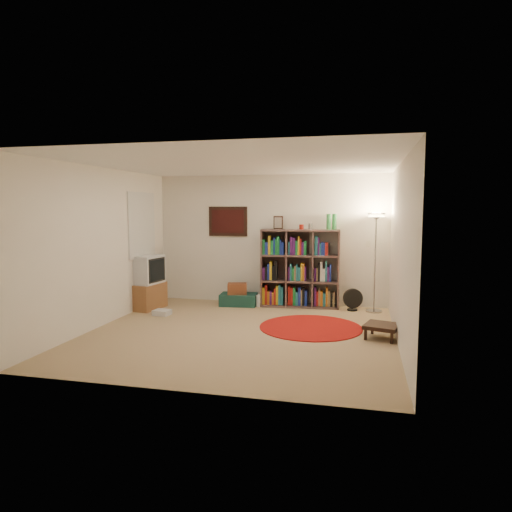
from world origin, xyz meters
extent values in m
cube|color=#9B7F5B|center=(0.00, 0.00, -0.01)|extent=(4.50, 4.50, 0.02)
cube|color=white|center=(0.00, 0.00, 2.51)|extent=(4.50, 4.50, 0.02)
cube|color=silver|center=(0.00, 2.26, 1.25)|extent=(4.50, 0.02, 2.50)
cube|color=silver|center=(0.00, -2.26, 1.25)|extent=(4.50, 0.02, 2.50)
cube|color=silver|center=(-2.26, 0.00, 1.25)|extent=(0.02, 4.50, 2.50)
cube|color=silver|center=(2.26, 0.00, 1.25)|extent=(0.02, 4.50, 2.50)
cube|color=black|center=(-0.85, 2.23, 1.60)|extent=(0.78, 0.04, 0.58)
cube|color=#3F0D0C|center=(-0.85, 2.21, 1.60)|extent=(0.66, 0.01, 0.46)
cube|color=white|center=(-2.23, 1.30, 1.55)|extent=(0.03, 1.00, 1.20)
cube|color=beige|center=(1.85, 2.24, 1.20)|extent=(0.08, 0.01, 0.12)
cube|color=brown|center=(0.61, 2.05, 0.02)|extent=(1.49, 0.52, 0.03)
cube|color=brown|center=(0.61, 2.05, 1.45)|extent=(1.49, 0.52, 0.03)
cube|color=brown|center=(-0.10, 2.00, 0.73)|extent=(0.06, 0.42, 1.46)
cube|color=brown|center=(1.33, 2.10, 0.73)|extent=(0.06, 0.42, 1.46)
cube|color=brown|center=(0.60, 2.25, 0.73)|extent=(1.46, 0.13, 1.46)
cube|color=brown|center=(0.37, 2.03, 0.73)|extent=(0.06, 0.40, 1.40)
cube|color=brown|center=(0.85, 2.07, 0.73)|extent=(0.06, 0.40, 1.40)
cube|color=brown|center=(0.61, 2.05, 0.49)|extent=(1.42, 0.50, 0.03)
cube|color=brown|center=(0.61, 2.05, 0.97)|extent=(1.42, 0.50, 0.03)
cube|color=gold|center=(-0.06, 1.96, 0.19)|extent=(0.06, 0.17, 0.32)
cube|color=#A21C17|center=(-0.01, 1.96, 0.22)|extent=(0.05, 0.17, 0.37)
cube|color=#B96317|center=(0.03, 1.97, 0.16)|extent=(0.05, 0.17, 0.25)
cube|color=#48175C|center=(0.08, 1.97, 0.16)|extent=(0.05, 0.17, 0.25)
cube|color=#B96317|center=(0.12, 1.97, 0.15)|extent=(0.05, 0.17, 0.23)
cube|color=#A21C17|center=(0.15, 1.98, 0.19)|extent=(0.05, 0.17, 0.31)
cube|color=gold|center=(0.20, 1.98, 0.22)|extent=(0.05, 0.17, 0.36)
cube|color=#226F7F|center=(0.24, 1.98, 0.22)|extent=(0.06, 0.17, 0.37)
cube|color=#226F7F|center=(0.29, 1.98, 0.21)|extent=(0.06, 0.17, 0.34)
cube|color=#48175C|center=(-0.06, 1.96, 0.63)|extent=(0.06, 0.17, 0.23)
cube|color=black|center=(-0.01, 1.96, 0.64)|extent=(0.05, 0.17, 0.26)
cube|color=navy|center=(0.03, 1.97, 0.66)|extent=(0.05, 0.17, 0.30)
cube|color=gold|center=(0.07, 1.97, 0.68)|extent=(0.05, 0.17, 0.35)
cube|color=black|center=(0.12, 1.97, 0.64)|extent=(0.06, 0.17, 0.27)
cube|color=black|center=(0.17, 1.98, 0.69)|extent=(0.06, 0.17, 0.36)
cube|color=#177332|center=(-0.06, 1.96, 1.13)|extent=(0.06, 0.17, 0.29)
cube|color=navy|center=(-0.01, 1.96, 1.10)|extent=(0.06, 0.17, 0.24)
cube|color=gold|center=(0.04, 1.97, 1.16)|extent=(0.06, 0.17, 0.36)
cube|color=#177332|center=(0.09, 1.97, 1.12)|extent=(0.06, 0.17, 0.28)
cube|color=navy|center=(0.14, 1.97, 1.15)|extent=(0.04, 0.17, 0.33)
cube|color=#177332|center=(0.17, 1.98, 1.13)|extent=(0.04, 0.17, 0.30)
cube|color=#177332|center=(0.21, 1.98, 1.16)|extent=(0.06, 0.17, 0.35)
cube|color=navy|center=(0.25, 1.98, 1.12)|extent=(0.04, 0.17, 0.29)
cube|color=navy|center=(0.29, 1.99, 1.10)|extent=(0.06, 0.17, 0.24)
cube|color=#A21C17|center=(0.42, 1.99, 0.22)|extent=(0.05, 0.17, 0.36)
cube|color=#A21C17|center=(0.47, 2.00, 0.20)|extent=(0.05, 0.17, 0.33)
cube|color=#177332|center=(0.52, 2.00, 0.20)|extent=(0.06, 0.17, 0.33)
cube|color=#226F7F|center=(0.57, 2.01, 0.16)|extent=(0.05, 0.17, 0.25)
cube|color=navy|center=(0.62, 2.01, 0.21)|extent=(0.06, 0.17, 0.34)
cube|color=olive|center=(0.66, 2.01, 0.19)|extent=(0.04, 0.17, 0.30)
cube|color=black|center=(0.69, 2.01, 0.20)|extent=(0.05, 0.17, 0.34)
cube|color=navy|center=(0.74, 2.02, 0.18)|extent=(0.06, 0.17, 0.28)
cube|color=#48175C|center=(0.42, 1.99, 0.63)|extent=(0.04, 0.17, 0.25)
cube|color=#226F7F|center=(0.45, 2.00, 0.66)|extent=(0.05, 0.17, 0.31)
cube|color=#177332|center=(0.49, 2.00, 0.63)|extent=(0.05, 0.17, 0.24)
cube|color=olive|center=(0.53, 2.00, 0.65)|extent=(0.04, 0.17, 0.28)
cube|color=#226F7F|center=(0.56, 2.01, 0.66)|extent=(0.04, 0.17, 0.30)
cube|color=#226F7F|center=(0.61, 2.01, 0.63)|extent=(0.06, 0.17, 0.25)
cube|color=gold|center=(0.65, 2.01, 0.67)|extent=(0.04, 0.17, 0.33)
cube|color=#B96317|center=(0.69, 2.01, 0.67)|extent=(0.05, 0.17, 0.32)
cube|color=#48175C|center=(0.72, 2.02, 0.64)|extent=(0.04, 0.17, 0.27)
cube|color=#226F7F|center=(0.42, 1.99, 1.11)|extent=(0.04, 0.17, 0.25)
cube|color=#48175C|center=(0.46, 2.00, 1.15)|extent=(0.06, 0.17, 0.35)
cube|color=#48175C|center=(0.51, 2.00, 1.14)|extent=(0.06, 0.17, 0.33)
cube|color=#177332|center=(0.55, 2.00, 1.12)|extent=(0.05, 0.17, 0.27)
cube|color=gold|center=(0.59, 2.01, 1.16)|extent=(0.04, 0.17, 0.35)
cube|color=#A21C17|center=(0.63, 2.01, 1.14)|extent=(0.04, 0.17, 0.31)
cube|color=#48175C|center=(0.67, 2.01, 1.11)|extent=(0.05, 0.17, 0.25)
cube|color=#177332|center=(0.71, 2.02, 1.12)|extent=(0.06, 0.17, 0.27)
cube|color=#48175C|center=(0.91, 2.03, 0.21)|extent=(0.05, 0.17, 0.36)
cube|color=#A21C17|center=(0.95, 2.03, 0.17)|extent=(0.05, 0.17, 0.28)
cube|color=olive|center=(0.98, 2.04, 0.19)|extent=(0.04, 0.17, 0.32)
cube|color=#B96317|center=(1.03, 2.04, 0.18)|extent=(0.06, 0.17, 0.28)
cube|color=#226F7F|center=(1.08, 2.04, 0.16)|extent=(0.06, 0.17, 0.25)
cube|color=#B96317|center=(1.12, 2.05, 0.21)|extent=(0.05, 0.17, 0.35)
cube|color=olive|center=(1.17, 2.05, 0.18)|extent=(0.05, 0.17, 0.29)
cube|color=black|center=(1.21, 2.05, 0.15)|extent=(0.05, 0.17, 0.23)
cube|color=olive|center=(1.25, 2.06, 0.17)|extent=(0.05, 0.17, 0.27)
cube|color=#48175C|center=(0.90, 2.03, 0.63)|extent=(0.04, 0.17, 0.24)
cube|color=olive|center=(0.94, 2.03, 0.63)|extent=(0.04, 0.17, 0.24)
cube|color=black|center=(0.97, 2.04, 0.68)|extent=(0.05, 0.17, 0.33)
cube|color=silver|center=(1.02, 2.04, 0.69)|extent=(0.05, 0.17, 0.36)
cube|color=silver|center=(1.06, 2.04, 0.63)|extent=(0.06, 0.17, 0.24)
cube|color=#226F7F|center=(1.10, 2.04, 0.70)|extent=(0.04, 0.17, 0.38)
cube|color=#48175C|center=(1.14, 2.05, 0.64)|extent=(0.05, 0.17, 0.27)
cube|color=navy|center=(1.18, 2.05, 0.66)|extent=(0.04, 0.17, 0.31)
cube|color=#226F7F|center=(0.91, 2.03, 1.16)|extent=(0.06, 0.17, 0.36)
cube|color=#48175C|center=(0.96, 2.03, 1.15)|extent=(0.04, 0.17, 0.33)
cube|color=#226F7F|center=(0.99, 2.04, 1.10)|extent=(0.04, 0.17, 0.23)
cube|color=navy|center=(1.02, 2.04, 1.11)|extent=(0.04, 0.17, 0.25)
cube|color=navy|center=(1.06, 2.04, 1.10)|extent=(0.04, 0.17, 0.24)
cube|color=#A21C17|center=(1.10, 2.04, 1.10)|extent=(0.06, 0.17, 0.25)
cube|color=black|center=(1.15, 2.05, 1.10)|extent=(0.05, 0.17, 0.24)
cube|color=black|center=(0.19, 2.04, 1.59)|extent=(0.18, 0.03, 0.25)
cube|color=gray|center=(0.19, 2.03, 1.59)|extent=(0.14, 0.02, 0.20)
cylinder|color=maroon|center=(0.63, 2.05, 1.51)|extent=(0.09, 0.09, 0.09)
cylinder|color=#9F9EA3|center=(0.80, 2.06, 1.52)|extent=(0.08, 0.08, 0.11)
cylinder|color=#348846|center=(1.14, 2.05, 1.61)|extent=(0.09, 0.09, 0.29)
cylinder|color=#348846|center=(1.23, 2.13, 1.61)|extent=(0.09, 0.09, 0.29)
cylinder|color=#9F9EA3|center=(1.98, 1.90, 0.01)|extent=(0.37, 0.37, 0.03)
cylinder|color=#9F9EA3|center=(1.98, 1.90, 0.86)|extent=(0.03, 0.03, 1.66)
cone|color=#9F9EA3|center=(1.98, 1.90, 1.71)|extent=(0.44, 0.44, 0.13)
cylinder|color=#FFD88C|center=(1.98, 1.90, 1.72)|extent=(0.36, 0.36, 0.02)
cylinder|color=black|center=(1.60, 1.92, 0.02)|extent=(0.23, 0.23, 0.03)
cylinder|color=black|center=(1.60, 1.92, 0.10)|extent=(0.05, 0.05, 0.15)
cylinder|color=black|center=(1.60, 1.90, 0.23)|extent=(0.36, 0.17, 0.35)
cube|color=brown|center=(-2.13, 1.22, 0.24)|extent=(0.57, 0.75, 0.47)
cube|color=silver|center=(-2.13, 1.22, 0.73)|extent=(0.56, 0.64, 0.52)
cube|color=black|center=(-1.89, 1.18, 0.73)|extent=(0.09, 0.49, 0.44)
cube|color=black|center=(-1.89, 1.18, 0.73)|extent=(0.08, 0.43, 0.38)
cube|color=silver|center=(-1.63, 0.80, 0.05)|extent=(0.30, 0.26, 0.09)
cube|color=#153A32|center=(-0.55, 1.89, 0.11)|extent=(0.73, 0.51, 0.22)
cube|color=#5B2816|center=(-0.56, 1.86, 0.33)|extent=(0.41, 0.34, 0.21)
cylinder|color=white|center=(-0.13, 1.85, 0.11)|extent=(0.14, 0.14, 0.22)
cylinder|color=maroon|center=(0.99, 0.54, 0.01)|extent=(1.60, 1.60, 0.01)
cube|color=black|center=(2.05, 0.17, 0.18)|extent=(0.56, 0.56, 0.05)
cube|color=black|center=(1.82, 0.05, 0.08)|extent=(0.05, 0.05, 0.16)
cube|color=black|center=(2.17, -0.05, 0.08)|extent=(0.05, 0.05, 0.16)
cube|color=black|center=(1.92, 0.40, 0.08)|extent=(0.05, 0.05, 0.16)
cube|color=black|center=(2.27, 0.30, 0.08)|extent=(0.05, 0.05, 0.16)
camera|label=1|loc=(1.74, -6.43, 1.86)|focal=32.00mm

